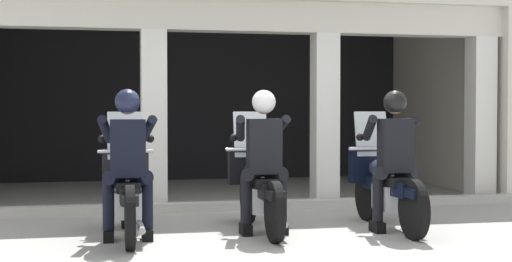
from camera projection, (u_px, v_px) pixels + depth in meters
ground_plane at (220, 201)px, 11.14m from camera, size 80.00×80.00×0.00m
station_building at (216, 77)px, 12.83m from camera, size 8.55×4.74×3.07m
kerb_strip at (248, 206)px, 10.11m from camera, size 8.05×0.24×0.12m
motorcycle_left at (127, 190)px, 8.01m from camera, size 0.62×2.04×1.35m
police_officer_left at (128, 151)px, 7.72m from camera, size 0.63×0.61×1.58m
motorcycle_center at (258, 186)px, 8.41m from camera, size 0.62×2.04×1.35m
police_officer_center at (263, 149)px, 8.12m from camera, size 0.63×0.61×1.58m
motorcycle_right at (385, 185)px, 8.59m from camera, size 0.62×2.04×1.35m
police_officer_right at (394, 148)px, 8.30m from camera, size 0.63×0.61×1.58m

